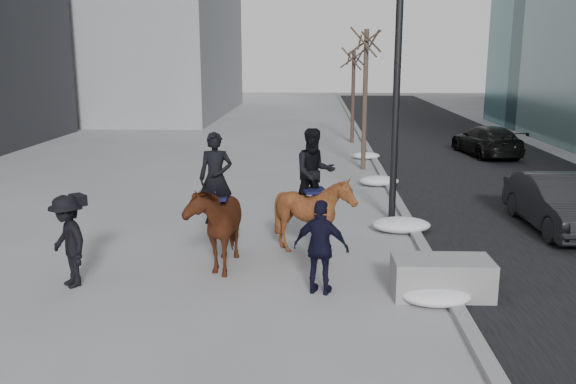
{
  "coord_description": "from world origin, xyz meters",
  "views": [
    {
      "loc": [
        0.55,
        -11.11,
        4.29
      ],
      "look_at": [
        0.0,
        1.2,
        1.5
      ],
      "focal_mm": 38.0,
      "sensor_mm": 36.0,
      "label": 1
    }
  ],
  "objects_px": {
    "mounted_right": "(314,206)",
    "car_near": "(558,203)",
    "planter": "(442,277)",
    "mounted_left": "(216,217)"
  },
  "relations": [
    {
      "from": "planter",
      "to": "mounted_left",
      "type": "distance_m",
      "value": 4.63
    },
    {
      "from": "car_near",
      "to": "mounted_right",
      "type": "relative_size",
      "value": 1.49
    },
    {
      "from": "car_near",
      "to": "mounted_right",
      "type": "distance_m",
      "value": 6.49
    },
    {
      "from": "mounted_left",
      "to": "mounted_right",
      "type": "height_order",
      "value": "mounted_right"
    },
    {
      "from": "mounted_right",
      "to": "mounted_left",
      "type": "bearing_deg",
      "value": -160.18
    },
    {
      "from": "planter",
      "to": "car_near",
      "type": "relative_size",
      "value": 0.43
    },
    {
      "from": "mounted_right",
      "to": "car_near",
      "type": "bearing_deg",
      "value": 20.4
    },
    {
      "from": "car_near",
      "to": "mounted_right",
      "type": "xyz_separation_m",
      "value": [
        -6.07,
        -2.26,
        0.43
      ]
    },
    {
      "from": "planter",
      "to": "mounted_left",
      "type": "bearing_deg",
      "value": 161.1
    },
    {
      "from": "car_near",
      "to": "mounted_left",
      "type": "xyz_separation_m",
      "value": [
        -8.08,
        -2.98,
        0.35
      ]
    }
  ]
}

